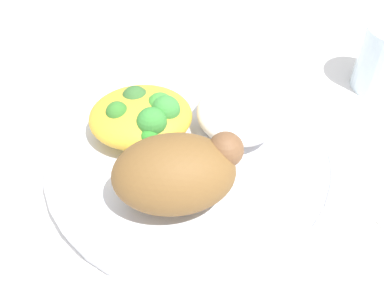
{
  "coord_description": "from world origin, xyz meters",
  "views": [
    {
      "loc": [
        -0.03,
        -0.32,
        0.37
      ],
      "look_at": [
        0.0,
        0.0,
        0.03
      ],
      "focal_mm": 45.5,
      "sensor_mm": 36.0,
      "label": 1
    }
  ],
  "objects_px": {
    "plate": "(192,157)",
    "roasted_chicken": "(177,173)",
    "rice_pile": "(238,113)",
    "mac_cheese_with_broccoli": "(143,115)"
  },
  "relations": [
    {
      "from": "plate",
      "to": "roasted_chicken",
      "type": "relative_size",
      "value": 2.52
    },
    {
      "from": "plate",
      "to": "mac_cheese_with_broccoli",
      "type": "xyz_separation_m",
      "value": [
        -0.05,
        0.03,
        0.03
      ]
    },
    {
      "from": "roasted_chicken",
      "to": "rice_pile",
      "type": "xyz_separation_m",
      "value": [
        0.07,
        0.09,
        -0.02
      ]
    },
    {
      "from": "plate",
      "to": "rice_pile",
      "type": "bearing_deg",
      "value": 32.32
    },
    {
      "from": "plate",
      "to": "roasted_chicken",
      "type": "xyz_separation_m",
      "value": [
        -0.02,
        -0.05,
        0.04
      ]
    },
    {
      "from": "plate",
      "to": "rice_pile",
      "type": "height_order",
      "value": "rice_pile"
    },
    {
      "from": "roasted_chicken",
      "to": "rice_pile",
      "type": "distance_m",
      "value": 0.11
    },
    {
      "from": "rice_pile",
      "to": "mac_cheese_with_broccoli",
      "type": "bearing_deg",
      "value": 178.75
    },
    {
      "from": "mac_cheese_with_broccoli",
      "to": "roasted_chicken",
      "type": "bearing_deg",
      "value": -73.02
    },
    {
      "from": "rice_pile",
      "to": "mac_cheese_with_broccoli",
      "type": "relative_size",
      "value": 0.88
    }
  ]
}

